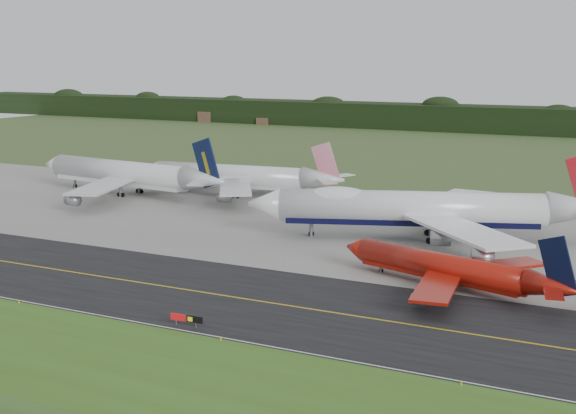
{
  "coord_description": "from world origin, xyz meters",
  "views": [
    {
      "loc": [
        53.59,
        -101.09,
        34.74
      ],
      "look_at": [
        -8.92,
        22.0,
        8.73
      ],
      "focal_mm": 50.0,
      "sensor_mm": 36.0,
      "label": 1
    }
  ],
  "objects_px": {
    "jet_red_737": "(452,269)",
    "taxiway_sign": "(186,318)",
    "jet_ba_747": "(424,209)",
    "jet_navy_gold": "(129,174)",
    "jet_star_tail": "(240,177)"
  },
  "relations": [
    {
      "from": "jet_star_tail",
      "to": "jet_red_737",
      "type": "bearing_deg",
      "value": -38.72
    },
    {
      "from": "jet_red_737",
      "to": "taxiway_sign",
      "type": "relative_size",
      "value": 8.44
    },
    {
      "from": "taxiway_sign",
      "to": "jet_red_737",
      "type": "bearing_deg",
      "value": 51.52
    },
    {
      "from": "jet_ba_747",
      "to": "jet_navy_gold",
      "type": "distance_m",
      "value": 83.42
    },
    {
      "from": "jet_ba_747",
      "to": "jet_navy_gold",
      "type": "height_order",
      "value": "jet_ba_747"
    },
    {
      "from": "jet_ba_747",
      "to": "taxiway_sign",
      "type": "height_order",
      "value": "jet_ba_747"
    },
    {
      "from": "jet_red_737",
      "to": "jet_star_tail",
      "type": "bearing_deg",
      "value": 141.28
    },
    {
      "from": "jet_navy_gold",
      "to": "taxiway_sign",
      "type": "bearing_deg",
      "value": -48.11
    },
    {
      "from": "jet_red_737",
      "to": "taxiway_sign",
      "type": "xyz_separation_m",
      "value": [
        -26.07,
        -32.8,
        -1.92
      ]
    },
    {
      "from": "jet_red_737",
      "to": "jet_navy_gold",
      "type": "relative_size",
      "value": 0.64
    },
    {
      "from": "jet_navy_gold",
      "to": "jet_star_tail",
      "type": "xyz_separation_m",
      "value": [
        25.92,
        11.03,
        -0.39
      ]
    },
    {
      "from": "jet_star_tail",
      "to": "taxiway_sign",
      "type": "relative_size",
      "value": 11.79
    },
    {
      "from": "jet_red_737",
      "to": "jet_navy_gold",
      "type": "distance_m",
      "value": 106.06
    },
    {
      "from": "jet_red_737",
      "to": "jet_star_tail",
      "type": "distance_m",
      "value": 89.78
    },
    {
      "from": "jet_star_tail",
      "to": "taxiway_sign",
      "type": "distance_m",
      "value": 99.29
    }
  ]
}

